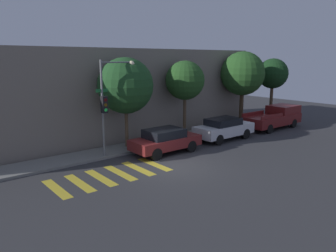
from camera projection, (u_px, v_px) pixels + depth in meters
The scene contains 12 objects.
ground_plane at pixel (171, 166), 16.97m from camera, with size 60.00×60.00×0.00m, color #333335.
sidewalk at pixel (128, 148), 20.15m from camera, with size 26.00×2.02×0.14m, color slate.
building_row at pixel (93, 94), 22.89m from camera, with size 26.00×6.00×6.13m, color slate.
crosswalk at pixel (111, 175), 15.65m from camera, with size 5.70×2.60×0.00m.
traffic_light_pole at pixel (110, 95), 17.86m from camera, with size 2.45×0.56×5.42m.
sedan_near_corner at pixel (165, 140), 19.19m from camera, with size 4.21×1.84×1.46m.
sedan_middle at pixel (224, 128), 22.37m from camera, with size 4.43×1.79×1.50m.
pickup_truck at pixel (275, 117), 26.11m from camera, with size 5.40×1.99×1.74m.
tree_near_corner at pixel (126, 86), 19.53m from camera, with size 3.36×3.36×5.57m.
tree_midblock at pixel (185, 81), 22.46m from camera, with size 2.70×2.70×5.35m.
tree_far_end at pixel (243, 74), 26.25m from camera, with size 3.51×3.51×6.05m.
tree_behind_truck at pixel (273, 74), 28.89m from camera, with size 2.65×2.65×5.49m.
Camera 1 is at (-10.35, -12.45, 5.49)m, focal length 35.00 mm.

